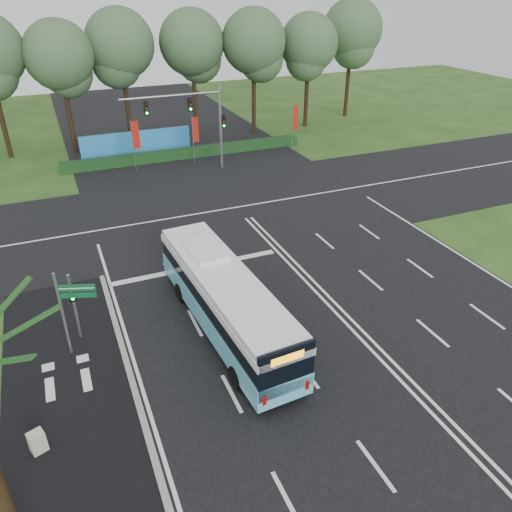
% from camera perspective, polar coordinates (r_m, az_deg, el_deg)
% --- Properties ---
extents(ground, '(120.00, 120.00, 0.00)m').
position_cam_1_polar(ground, '(26.22, 6.98, -4.31)').
color(ground, '#224617').
rests_on(ground, ground).
extents(road_main, '(20.00, 120.00, 0.04)m').
position_cam_1_polar(road_main, '(26.21, 6.98, -4.27)').
color(road_main, black).
rests_on(road_main, ground).
extents(road_cross, '(120.00, 14.00, 0.05)m').
position_cam_1_polar(road_cross, '(35.79, -2.39, 5.53)').
color(road_cross, black).
rests_on(road_cross, ground).
extents(bike_path, '(5.00, 18.00, 0.06)m').
position_cam_1_polar(bike_path, '(21.35, -20.41, -15.37)').
color(bike_path, black).
rests_on(bike_path, ground).
extents(kerb_strip, '(0.25, 18.00, 0.12)m').
position_cam_1_polar(kerb_strip, '(21.33, -13.89, -14.05)').
color(kerb_strip, gray).
rests_on(kerb_strip, ground).
extents(city_bus, '(3.05, 11.49, 3.26)m').
position_cam_1_polar(city_bus, '(22.63, -3.54, -5.13)').
color(city_bus, '#59B3CF').
rests_on(city_bus, ground).
extents(pedestrian_signal, '(0.32, 0.41, 3.35)m').
position_cam_1_polar(pedestrian_signal, '(23.39, -20.06, -5.27)').
color(pedestrian_signal, gray).
rests_on(pedestrian_signal, ground).
extents(street_sign, '(1.52, 0.59, 4.10)m').
position_cam_1_polar(street_sign, '(22.09, -20.58, -5.23)').
color(street_sign, gray).
rests_on(street_sign, ground).
extents(utility_cabinet, '(0.64, 0.59, 0.87)m').
position_cam_1_polar(utility_cabinet, '(19.76, -23.69, -18.92)').
color(utility_cabinet, '#BDB698').
rests_on(utility_cabinet, ground).
extents(banner_flag_left, '(0.64, 0.07, 4.31)m').
position_cam_1_polar(banner_flag_left, '(43.43, -13.64, 12.96)').
color(banner_flag_left, gray).
rests_on(banner_flag_left, ground).
extents(banner_flag_mid, '(0.60, 0.15, 4.07)m').
position_cam_1_polar(banner_flag_mid, '(44.83, -6.98, 13.85)').
color(banner_flag_mid, gray).
rests_on(banner_flag_mid, ground).
extents(banner_flag_right, '(0.61, 0.17, 4.20)m').
position_cam_1_polar(banner_flag_right, '(48.40, 4.45, 15.21)').
color(banner_flag_right, gray).
rests_on(banner_flag_right, ground).
extents(traffic_light_gantry, '(8.41, 0.28, 7.00)m').
position_cam_1_polar(traffic_light_gantry, '(42.07, -6.51, 15.66)').
color(traffic_light_gantry, gray).
rests_on(traffic_light_gantry, ground).
extents(hedge, '(22.00, 1.20, 0.80)m').
position_cam_1_polar(hedge, '(46.86, -7.94, 11.56)').
color(hedge, '#133416').
rests_on(hedge, ground).
extents(blue_hoarding, '(10.00, 0.30, 2.20)m').
position_cam_1_polar(blue_hoarding, '(48.21, -13.50, 12.42)').
color(blue_hoarding, '#237ABE').
rests_on(blue_hoarding, ground).
extents(eucalyptus_row, '(48.31, 9.15, 12.69)m').
position_cam_1_polar(eucalyptus_row, '(51.75, -9.43, 22.70)').
color(eucalyptus_row, black).
rests_on(eucalyptus_row, ground).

